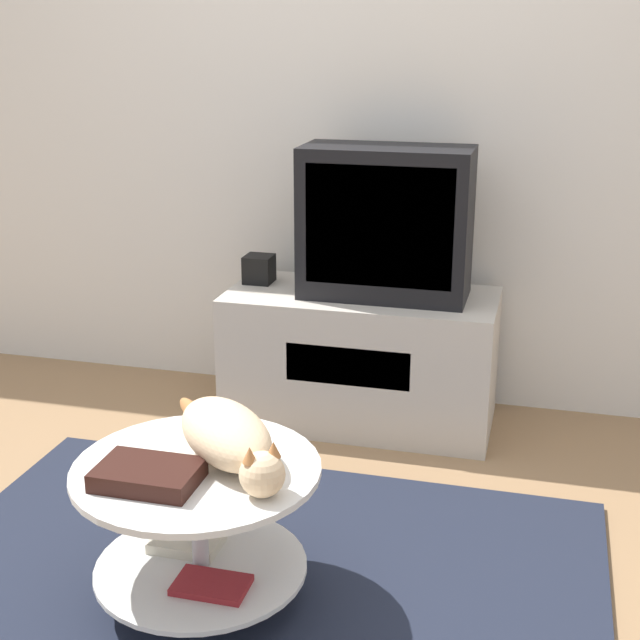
{
  "coord_description": "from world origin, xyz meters",
  "views": [
    {
      "loc": [
        0.72,
        -1.94,
        1.49
      ],
      "look_at": [
        0.05,
        0.61,
        0.61
      ],
      "focal_mm": 50.0,
      "sensor_mm": 36.0,
      "label": 1
    }
  ],
  "objects_px": {
    "tv": "(386,223)",
    "speaker": "(259,269)",
    "cat": "(229,437)",
    "dvd_box": "(148,475)"
  },
  "relations": [
    {
      "from": "tv",
      "to": "dvd_box",
      "type": "height_order",
      "value": "tv"
    },
    {
      "from": "tv",
      "to": "speaker",
      "type": "bearing_deg",
      "value": 174.38
    },
    {
      "from": "tv",
      "to": "speaker",
      "type": "height_order",
      "value": "tv"
    },
    {
      "from": "dvd_box",
      "to": "cat",
      "type": "xyz_separation_m",
      "value": [
        0.15,
        0.16,
        0.04
      ]
    },
    {
      "from": "dvd_box",
      "to": "cat",
      "type": "bearing_deg",
      "value": 47.2
    },
    {
      "from": "speaker",
      "to": "cat",
      "type": "xyz_separation_m",
      "value": [
        0.34,
        -1.28,
        -0.09
      ]
    },
    {
      "from": "speaker",
      "to": "tv",
      "type": "bearing_deg",
      "value": -5.62
    },
    {
      "from": "speaker",
      "to": "dvd_box",
      "type": "bearing_deg",
      "value": -82.41
    },
    {
      "from": "speaker",
      "to": "cat",
      "type": "relative_size",
      "value": 0.23
    },
    {
      "from": "speaker",
      "to": "cat",
      "type": "bearing_deg",
      "value": -74.95
    }
  ]
}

